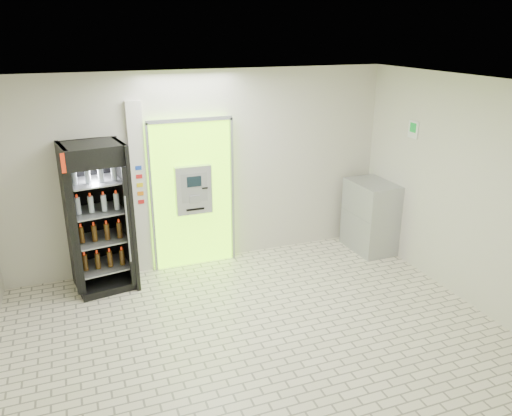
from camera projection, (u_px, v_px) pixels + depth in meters
ground at (261, 343)px, 5.98m from camera, size 6.00×6.00×0.00m
room_shell at (261, 197)px, 5.35m from camera, size 6.00×6.00×6.00m
atm_assembly at (192, 193)px, 7.64m from camera, size 1.30×0.24×2.33m
pillar at (140, 190)px, 7.37m from camera, size 0.22×0.11×2.60m
beverage_cooler at (99, 220)px, 6.99m from camera, size 0.90×0.85×2.12m
steel_cabinet at (370, 216)px, 8.34m from camera, size 0.62×0.90×1.18m
exit_sign at (413, 129)px, 7.47m from camera, size 0.02×0.22×0.26m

